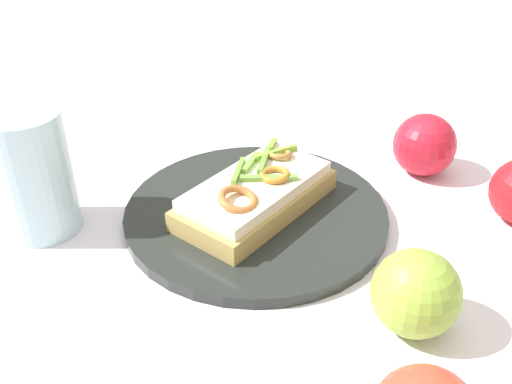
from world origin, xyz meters
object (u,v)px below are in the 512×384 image
object	(u,v)px
apple_4	(416,293)
drinking_glass	(34,174)
plate	(256,213)
sandwich	(256,194)
apple_3	(424,145)

from	to	relation	value
apple_4	drinking_glass	size ratio (longest dim) A/B	0.56
plate	drinking_glass	size ratio (longest dim) A/B	2.14
drinking_glass	apple_4	bearing A→B (deg)	-111.38
sandwich	apple_4	bearing A→B (deg)	77.68
sandwich	apple_3	bearing A→B (deg)	154.47
sandwich	drinking_glass	bearing A→B (deg)	-47.19
sandwich	apple_4	distance (m)	0.20
apple_4	drinking_glass	xyz separation A→B (m)	(0.13, 0.34, 0.03)
apple_4	sandwich	bearing A→B (deg)	39.80
apple_3	apple_4	bearing A→B (deg)	164.96
plate	drinking_glass	distance (m)	0.22
plate	apple_4	distance (m)	0.20
apple_3	drinking_glass	distance (m)	0.43
drinking_glass	apple_3	bearing A→B (deg)	-74.22
plate	apple_4	bearing A→B (deg)	-140.12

